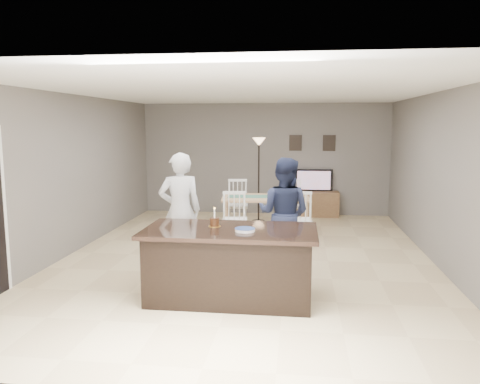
# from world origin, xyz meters

# --- Properties ---
(floor) EXTENTS (8.00, 8.00, 0.00)m
(floor) POSITION_xyz_m (0.00, 0.00, 0.00)
(floor) COLOR #D1B886
(floor) RESTS_ON ground
(room_shell) EXTENTS (8.00, 8.00, 8.00)m
(room_shell) POSITION_xyz_m (0.00, 0.00, 1.68)
(room_shell) COLOR slate
(room_shell) RESTS_ON floor
(kitchen_island) EXTENTS (2.15, 1.10, 0.90)m
(kitchen_island) POSITION_xyz_m (0.00, -1.80, 0.45)
(kitchen_island) COLOR black
(kitchen_island) RESTS_ON floor
(tv_console) EXTENTS (1.20, 0.40, 0.60)m
(tv_console) POSITION_xyz_m (1.20, 3.77, 0.30)
(tv_console) COLOR brown
(tv_console) RESTS_ON floor
(television) EXTENTS (0.91, 0.12, 0.53)m
(television) POSITION_xyz_m (1.20, 3.84, 0.86)
(television) COLOR black
(television) RESTS_ON tv_console
(tv_screen_glow) EXTENTS (0.78, 0.00, 0.78)m
(tv_screen_glow) POSITION_xyz_m (1.20, 3.76, 0.87)
(tv_screen_glow) COLOR #D64E17
(tv_screen_glow) RESTS_ON tv_console
(picture_frames) EXTENTS (1.10, 0.02, 0.38)m
(picture_frames) POSITION_xyz_m (1.15, 3.98, 1.75)
(picture_frames) COLOR black
(picture_frames) RESTS_ON room_shell
(woman) EXTENTS (0.76, 0.63, 1.77)m
(woman) POSITION_xyz_m (-0.95, -0.59, 0.89)
(woman) COLOR silver
(woman) RESTS_ON floor
(man) EXTENTS (0.98, 0.87, 1.70)m
(man) POSITION_xyz_m (0.62, -0.45, 0.85)
(man) COLOR #1A203A
(man) RESTS_ON floor
(birthday_cake) EXTENTS (0.16, 0.16, 0.24)m
(birthday_cake) POSITION_xyz_m (-0.22, -1.68, 0.96)
(birthday_cake) COLOR gold
(birthday_cake) RESTS_ON kitchen_island
(plate_stack) EXTENTS (0.25, 0.25, 0.04)m
(plate_stack) POSITION_xyz_m (0.20, -1.91, 0.92)
(plate_stack) COLOR white
(plate_stack) RESTS_ON kitchen_island
(dining_table) EXTENTS (1.78, 2.05, 1.03)m
(dining_table) POSITION_xyz_m (0.21, 1.58, 0.66)
(dining_table) COLOR tan
(dining_table) RESTS_ON floor
(floor_lamp) EXTENTS (0.28, 0.28, 1.90)m
(floor_lamp) POSITION_xyz_m (-0.05, 2.95, 1.47)
(floor_lamp) COLOR black
(floor_lamp) RESTS_ON floor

